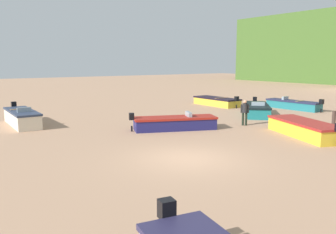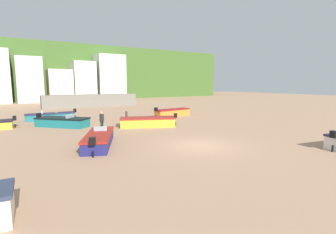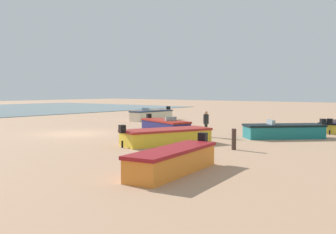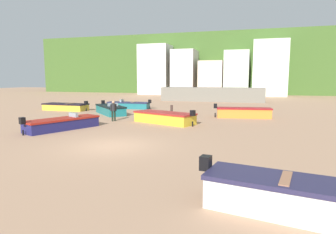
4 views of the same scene
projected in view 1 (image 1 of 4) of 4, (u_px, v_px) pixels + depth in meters
ground_plane at (187, 159)px, 14.54m from camera, size 160.00×160.00×0.00m
boat_yellow_1 at (305, 129)px, 18.83m from camera, size 5.16×3.38×1.15m
boat_yellow_2 at (217, 101)px, 32.26m from camera, size 5.11×1.80×1.05m
boat_teal_3 at (257, 110)px, 26.33m from camera, size 4.49×4.52×1.15m
boat_teal_4 at (293, 105)px, 29.69m from camera, size 5.08×1.38×1.07m
boat_navy_5 at (175, 123)px, 20.73m from camera, size 3.25×5.14×1.08m
boat_cream_6 at (22, 118)px, 22.12m from camera, size 5.08×1.58×1.28m
mooring_post_near_water at (334, 119)px, 21.41m from camera, size 0.22×0.22×1.03m
beach_walker_foreground at (245, 111)px, 22.01m from camera, size 0.48×0.48×1.62m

